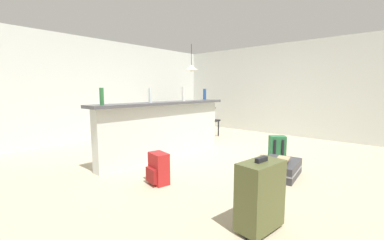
# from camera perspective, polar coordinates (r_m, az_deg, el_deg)

# --- Properties ---
(ground_plane) EXTENTS (13.00, 13.00, 0.05)m
(ground_plane) POSITION_cam_1_polar(r_m,az_deg,el_deg) (4.89, 3.64, -8.11)
(ground_plane) COLOR #BCAD8E
(wall_back) EXTENTS (6.60, 0.10, 2.50)m
(wall_back) POSITION_cam_1_polar(r_m,az_deg,el_deg) (7.02, -16.44, 6.74)
(wall_back) COLOR silver
(wall_back) RESTS_ON ground_plane
(wall_right) EXTENTS (0.10, 6.00, 2.50)m
(wall_right) POSITION_cam_1_polar(r_m,az_deg,el_deg) (7.49, 16.47, 6.74)
(wall_right) COLOR silver
(wall_right) RESTS_ON ground_plane
(partition_half_wall) EXTENTS (2.80, 0.20, 0.98)m
(partition_half_wall) POSITION_cam_1_polar(r_m,az_deg,el_deg) (4.64, -6.03, -2.45)
(partition_half_wall) COLOR silver
(partition_half_wall) RESTS_ON ground_plane
(bar_countertop) EXTENTS (2.96, 0.40, 0.05)m
(bar_countertop) POSITION_cam_1_polar(r_m,az_deg,el_deg) (4.59, -6.11, 3.91)
(bar_countertop) COLOR #4C4C51
(bar_countertop) RESTS_ON partition_half_wall
(bottle_green) EXTENTS (0.06, 0.06, 0.25)m
(bottle_green) POSITION_cam_1_polar(r_m,az_deg,el_deg) (3.77, -20.15, 5.13)
(bottle_green) COLOR #2D6B38
(bottle_green) RESTS_ON bar_countertop
(bottle_clear) EXTENTS (0.06, 0.06, 0.24)m
(bottle_clear) POSITION_cam_1_polar(r_m,az_deg,el_deg) (4.25, -9.62, 5.59)
(bottle_clear) COLOR silver
(bottle_clear) RESTS_ON bar_countertop
(bottle_white) EXTENTS (0.07, 0.07, 0.28)m
(bottle_white) POSITION_cam_1_polar(r_m,az_deg,el_deg) (4.84, -1.98, 6.06)
(bottle_white) COLOR silver
(bottle_white) RESTS_ON bar_countertop
(bottle_blue) EXTENTS (0.07, 0.07, 0.24)m
(bottle_blue) POSITION_cam_1_polar(r_m,az_deg,el_deg) (5.55, 2.94, 5.97)
(bottle_blue) COLOR #284C89
(bottle_blue) RESTS_ON bar_countertop
(dining_table) EXTENTS (1.10, 0.80, 0.74)m
(dining_table) POSITION_cam_1_polar(r_m,az_deg,el_deg) (7.04, 0.22, 2.10)
(dining_table) COLOR brown
(dining_table) RESTS_ON ground_plane
(dining_chair_near_partition) EXTENTS (0.42, 0.42, 0.93)m
(dining_chair_near_partition) POSITION_cam_1_polar(r_m,az_deg,el_deg) (6.66, 3.67, 0.67)
(dining_chair_near_partition) COLOR black
(dining_chair_near_partition) RESTS_ON ground_plane
(dining_chair_far_side) EXTENTS (0.46, 0.46, 0.93)m
(dining_chair_far_side) POSITION_cam_1_polar(r_m,az_deg,el_deg) (7.43, -2.21, 1.35)
(dining_chair_far_side) COLOR black
(dining_chair_far_side) RESTS_ON ground_plane
(pendant_lamp) EXTENTS (0.34, 0.34, 0.75)m
(pendant_lamp) POSITION_cam_1_polar(r_m,az_deg,el_deg) (7.01, -0.13, 12.04)
(pendant_lamp) COLOR black
(suitcase_flat_charcoal) EXTENTS (0.86, 0.58, 0.22)m
(suitcase_flat_charcoal) POSITION_cam_1_polar(r_m,az_deg,el_deg) (3.89, 19.64, -10.46)
(suitcase_flat_charcoal) COLOR #38383D
(suitcase_flat_charcoal) RESTS_ON ground_plane
(backpack_green) EXTENTS (0.34, 0.34, 0.42)m
(backpack_green) POSITION_cam_1_polar(r_m,az_deg,el_deg) (4.78, 19.06, -6.05)
(backpack_green) COLOR #286B3D
(backpack_green) RESTS_ON ground_plane
(suitcase_upright_olive) EXTENTS (0.47, 0.29, 0.67)m
(suitcase_upright_olive) POSITION_cam_1_polar(r_m,az_deg,el_deg) (2.35, 15.48, -16.35)
(suitcase_upright_olive) COLOR #51562D
(suitcase_upright_olive) RESTS_ON ground_plane
(backpack_red) EXTENTS (0.29, 0.31, 0.42)m
(backpack_red) POSITION_cam_1_polar(r_m,az_deg,el_deg) (3.37, -7.80, -11.16)
(backpack_red) COLOR red
(backpack_red) RESTS_ON ground_plane
(book_stack) EXTENTS (0.26, 0.21, 0.06)m
(book_stack) POSITION_cam_1_polar(r_m,az_deg,el_deg) (3.81, 20.16, -8.62)
(book_stack) COLOR #AD2D2D
(book_stack) RESTS_ON suitcase_flat_charcoal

